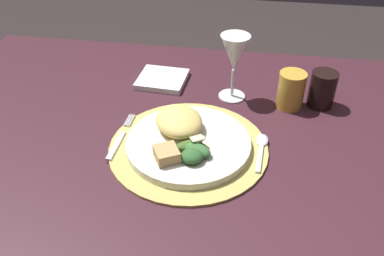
# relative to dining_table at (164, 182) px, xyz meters

# --- Properties ---
(dining_table) EXTENTS (1.25, 0.93, 0.72)m
(dining_table) POSITION_rel_dining_table_xyz_m (0.00, 0.00, 0.00)
(dining_table) COLOR #3E1E27
(dining_table) RESTS_ON ground
(placemat) EXTENTS (0.35, 0.35, 0.01)m
(placemat) POSITION_rel_dining_table_xyz_m (0.07, -0.03, 0.14)
(placemat) COLOR tan
(placemat) RESTS_ON dining_table
(dinner_plate) EXTENTS (0.27, 0.27, 0.02)m
(dinner_plate) POSITION_rel_dining_table_xyz_m (0.07, -0.03, 0.16)
(dinner_plate) COLOR silver
(dinner_plate) RESTS_ON placemat
(pasta_serving) EXTENTS (0.15, 0.15, 0.04)m
(pasta_serving) POSITION_rel_dining_table_xyz_m (0.04, 0.01, 0.19)
(pasta_serving) COLOR #EBCD6C
(pasta_serving) RESTS_ON dinner_plate
(salad_greens) EXTENTS (0.08, 0.09, 0.03)m
(salad_greens) POSITION_rel_dining_table_xyz_m (0.09, -0.08, 0.18)
(salad_greens) COLOR #415D24
(salad_greens) RESTS_ON dinner_plate
(bread_piece) EXTENTS (0.06, 0.06, 0.03)m
(bread_piece) POSITION_rel_dining_table_xyz_m (0.03, -0.10, 0.18)
(bread_piece) COLOR tan
(bread_piece) RESTS_ON dinner_plate
(fork) EXTENTS (0.02, 0.17, 0.00)m
(fork) POSITION_rel_dining_table_xyz_m (-0.09, -0.03, 0.15)
(fork) COLOR silver
(fork) RESTS_ON placemat
(spoon) EXTENTS (0.03, 0.13, 0.01)m
(spoon) POSITION_rel_dining_table_xyz_m (0.22, -0.01, 0.15)
(spoon) COLOR silver
(spoon) RESTS_ON placemat
(napkin) EXTENTS (0.13, 0.13, 0.02)m
(napkin) POSITION_rel_dining_table_xyz_m (-0.05, 0.24, 0.15)
(napkin) COLOR white
(napkin) RESTS_ON dining_table
(wine_glass) EXTENTS (0.07, 0.07, 0.17)m
(wine_glass) POSITION_rel_dining_table_xyz_m (0.14, 0.20, 0.26)
(wine_glass) COLOR silver
(wine_glass) RESTS_ON dining_table
(amber_tumbler) EXTENTS (0.07, 0.07, 0.09)m
(amber_tumbler) POSITION_rel_dining_table_xyz_m (0.29, 0.18, 0.19)
(amber_tumbler) COLOR gold
(amber_tumbler) RESTS_ON dining_table
(dark_tumbler) EXTENTS (0.06, 0.06, 0.09)m
(dark_tumbler) POSITION_rel_dining_table_xyz_m (0.36, 0.19, 0.19)
(dark_tumbler) COLOR black
(dark_tumbler) RESTS_ON dining_table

